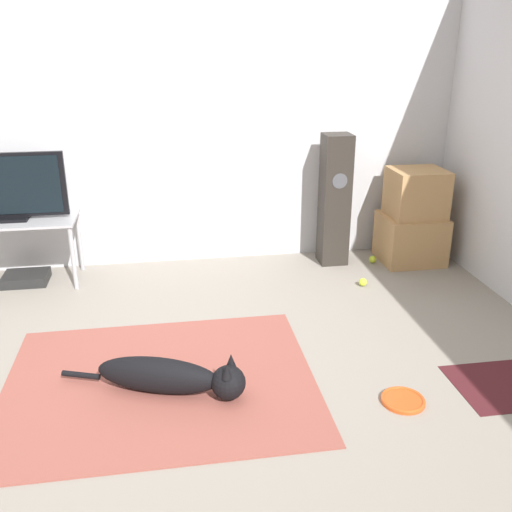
{
  "coord_description": "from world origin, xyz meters",
  "views": [
    {
      "loc": [
        0.02,
        -2.83,
        1.91
      ],
      "look_at": [
        0.62,
        0.91,
        0.45
      ],
      "focal_mm": 40.0,
      "sensor_mm": 36.0,
      "label": 1
    }
  ],
  "objects_px": {
    "tennis_ball_by_boxes": "(363,282)",
    "cardboard_box_lower": "(411,238)",
    "floor_speaker": "(335,200)",
    "tv_stand": "(8,228)",
    "cardboard_box_upper": "(416,193)",
    "tv": "(2,188)",
    "game_console": "(26,278)",
    "frisbee": "(403,400)",
    "dog": "(173,376)",
    "tennis_ball_near_speaker": "(373,259)"
  },
  "relations": [
    {
      "from": "cardboard_box_lower",
      "to": "game_console",
      "type": "relative_size",
      "value": 1.49
    },
    {
      "from": "dog",
      "to": "cardboard_box_upper",
      "type": "height_order",
      "value": "cardboard_box_upper"
    },
    {
      "from": "cardboard_box_lower",
      "to": "tennis_ball_near_speaker",
      "type": "relative_size",
      "value": 8.06
    },
    {
      "from": "tennis_ball_by_boxes",
      "to": "game_console",
      "type": "relative_size",
      "value": 0.19
    },
    {
      "from": "tv_stand",
      "to": "cardboard_box_upper",
      "type": "bearing_deg",
      "value": -0.71
    },
    {
      "from": "cardboard_box_lower",
      "to": "game_console",
      "type": "height_order",
      "value": "cardboard_box_lower"
    },
    {
      "from": "cardboard_box_upper",
      "to": "game_console",
      "type": "relative_size",
      "value": 1.29
    },
    {
      "from": "game_console",
      "to": "cardboard_box_lower",
      "type": "bearing_deg",
      "value": -0.52
    },
    {
      "from": "tv",
      "to": "tv_stand",
      "type": "bearing_deg",
      "value": -90.0
    },
    {
      "from": "cardboard_box_upper",
      "to": "game_console",
      "type": "bearing_deg",
      "value": 179.45
    },
    {
      "from": "tv",
      "to": "game_console",
      "type": "bearing_deg",
      "value": -9.69
    },
    {
      "from": "floor_speaker",
      "to": "tennis_ball_by_boxes",
      "type": "distance_m",
      "value": 0.79
    },
    {
      "from": "cardboard_box_lower",
      "to": "tv_stand",
      "type": "distance_m",
      "value": 3.43
    },
    {
      "from": "tv_stand",
      "to": "tv",
      "type": "xyz_separation_m",
      "value": [
        -0.0,
        0.0,
        0.33
      ]
    },
    {
      "from": "tennis_ball_by_boxes",
      "to": "cardboard_box_lower",
      "type": "bearing_deg",
      "value": 38.56
    },
    {
      "from": "frisbee",
      "to": "cardboard_box_lower",
      "type": "distance_m",
      "value": 2.24
    },
    {
      "from": "tv",
      "to": "frisbee",
      "type": "bearing_deg",
      "value": -39.76
    },
    {
      "from": "cardboard_box_lower",
      "to": "tv",
      "type": "xyz_separation_m",
      "value": [
        -3.42,
        0.04,
        0.6
      ]
    },
    {
      "from": "floor_speaker",
      "to": "tv_stand",
      "type": "xyz_separation_m",
      "value": [
        -2.71,
        -0.05,
        -0.1
      ]
    },
    {
      "from": "frisbee",
      "to": "cardboard_box_upper",
      "type": "distance_m",
      "value": 2.32
    },
    {
      "from": "frisbee",
      "to": "game_console",
      "type": "height_order",
      "value": "game_console"
    },
    {
      "from": "floor_speaker",
      "to": "tennis_ball_near_speaker",
      "type": "relative_size",
      "value": 17.4
    },
    {
      "from": "dog",
      "to": "cardboard_box_lower",
      "type": "bearing_deg",
      "value": 38.93
    },
    {
      "from": "cardboard_box_lower",
      "to": "floor_speaker",
      "type": "relative_size",
      "value": 0.46
    },
    {
      "from": "tennis_ball_by_boxes",
      "to": "cardboard_box_upper",
      "type": "bearing_deg",
      "value": 38.01
    },
    {
      "from": "tennis_ball_by_boxes",
      "to": "game_console",
      "type": "bearing_deg",
      "value": 169.42
    },
    {
      "from": "cardboard_box_upper",
      "to": "tv_stand",
      "type": "bearing_deg",
      "value": 179.29
    },
    {
      "from": "cardboard_box_lower",
      "to": "floor_speaker",
      "type": "xyz_separation_m",
      "value": [
        -0.7,
        0.09,
        0.36
      ]
    },
    {
      "from": "tv",
      "to": "tennis_ball_near_speaker",
      "type": "distance_m",
      "value": 3.17
    },
    {
      "from": "frisbee",
      "to": "cardboard_box_lower",
      "type": "xyz_separation_m",
      "value": [
        0.91,
        2.04,
        0.2
      ]
    },
    {
      "from": "cardboard_box_lower",
      "to": "tv_stand",
      "type": "bearing_deg",
      "value": 179.31
    },
    {
      "from": "cardboard_box_upper",
      "to": "tennis_ball_near_speaker",
      "type": "xyz_separation_m",
      "value": [
        -0.36,
        -0.0,
        -0.6
      ]
    },
    {
      "from": "cardboard_box_lower",
      "to": "cardboard_box_upper",
      "type": "relative_size",
      "value": 1.16
    },
    {
      "from": "dog",
      "to": "tv_stand",
      "type": "xyz_separation_m",
      "value": [
        -1.24,
        1.8,
        0.36
      ]
    },
    {
      "from": "tennis_ball_near_speaker",
      "to": "cardboard_box_lower",
      "type": "bearing_deg",
      "value": 0.85
    },
    {
      "from": "game_console",
      "to": "floor_speaker",
      "type": "bearing_deg",
      "value": 1.22
    },
    {
      "from": "floor_speaker",
      "to": "game_console",
      "type": "relative_size",
      "value": 3.22
    },
    {
      "from": "floor_speaker",
      "to": "dog",
      "type": "bearing_deg",
      "value": -128.61
    },
    {
      "from": "frisbee",
      "to": "tennis_ball_by_boxes",
      "type": "height_order",
      "value": "tennis_ball_by_boxes"
    },
    {
      "from": "floor_speaker",
      "to": "tennis_ball_by_boxes",
      "type": "xyz_separation_m",
      "value": [
        0.1,
        -0.57,
        -0.54
      ]
    },
    {
      "from": "floor_speaker",
      "to": "cardboard_box_lower",
      "type": "bearing_deg",
      "value": -7.06
    },
    {
      "from": "frisbee",
      "to": "tennis_ball_by_boxes",
      "type": "distance_m",
      "value": 1.59
    },
    {
      "from": "cardboard_box_upper",
      "to": "tv_stand",
      "type": "relative_size",
      "value": 0.43
    },
    {
      "from": "cardboard_box_lower",
      "to": "tennis_ball_by_boxes",
      "type": "height_order",
      "value": "cardboard_box_lower"
    },
    {
      "from": "floor_speaker",
      "to": "game_console",
      "type": "height_order",
      "value": "floor_speaker"
    },
    {
      "from": "frisbee",
      "to": "tv",
      "type": "relative_size",
      "value": 0.25
    },
    {
      "from": "dog",
      "to": "floor_speaker",
      "type": "bearing_deg",
      "value": 51.39
    },
    {
      "from": "dog",
      "to": "frisbee",
      "type": "distance_m",
      "value": 1.3
    },
    {
      "from": "cardboard_box_lower",
      "to": "tv",
      "type": "bearing_deg",
      "value": 179.27
    },
    {
      "from": "tennis_ball_by_boxes",
      "to": "game_console",
      "type": "distance_m",
      "value": 2.78
    }
  ]
}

